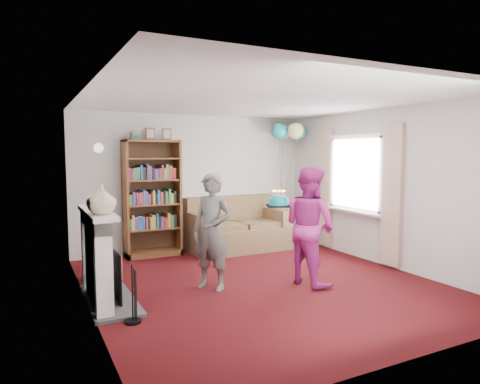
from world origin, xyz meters
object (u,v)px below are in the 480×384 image
bookcase (152,199)px  person_magenta (309,226)px  sofa (237,230)px  birthday_cake (279,201)px  person_striped (212,231)px

bookcase → person_magenta: (1.49, -2.59, -0.18)m
bookcase → sofa: size_ratio=1.22×
person_magenta → birthday_cake: person_magenta is taller
person_magenta → sofa: bearing=-11.7°
person_magenta → birthday_cake: size_ratio=5.06×
bookcase → person_striped: bookcase is taller
person_magenta → birthday_cake: bearing=41.0°
bookcase → sofa: (1.55, -0.23, -0.63)m
person_striped → bookcase: bearing=149.0°
bookcase → sofa: 1.69m
person_magenta → birthday_cake: (-0.33, 0.27, 0.32)m
sofa → person_magenta: bearing=-92.3°
bookcase → birthday_cake: bookcase is taller
person_striped → person_magenta: bearing=36.5°
birthday_cake → sofa: bearing=79.3°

